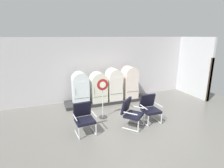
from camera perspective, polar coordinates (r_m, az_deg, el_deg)
ground at (r=6.16m, az=7.19°, el=-15.27°), size 12.00×10.00×0.05m
back_wall at (r=8.86m, az=-3.46°, el=4.92°), size 11.76×0.12×3.01m
side_wall_right at (r=10.27m, az=24.53°, el=4.85°), size 0.16×2.20×3.01m
display_plinth at (r=8.65m, az=-2.07°, el=-5.28°), size 3.76×0.95×0.14m
refrigerator_0 at (r=8.01m, az=-9.98°, el=-1.02°), size 0.68×0.66×1.42m
refrigerator_1 at (r=8.20m, az=-4.34°, el=-0.77°), size 0.71×0.66×1.35m
refrigerator_2 at (r=8.44m, az=0.62°, el=0.23°), size 0.67×0.72×1.47m
refrigerator_3 at (r=8.74m, az=5.60°, el=0.88°), size 0.65×0.70×1.52m
armchair_left at (r=5.97m, az=-8.86°, el=-10.22°), size 0.69×0.71×0.99m
armchair_right at (r=6.79m, az=11.80°, el=-7.19°), size 0.66×0.67×0.99m
armchair_center at (r=6.30m, az=5.99°, el=-8.74°), size 0.88×0.89×0.99m
sign_stand at (r=6.85m, az=-2.94°, el=-4.96°), size 0.43×0.32×1.54m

